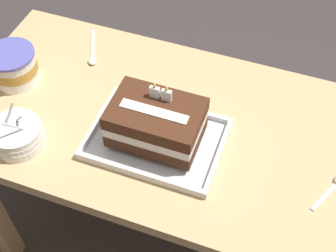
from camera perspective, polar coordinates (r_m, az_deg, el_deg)
ground_plane at (r=1.83m, az=0.93°, el=-14.01°), size 8.00×8.00×0.00m
dining_table at (r=1.32m, az=1.26°, el=-2.99°), size 1.23×0.60×0.71m
foil_tray at (r=1.19m, az=-1.39°, el=-1.69°), size 0.34×0.24×0.02m
birthday_cake at (r=1.14m, az=-1.45°, el=0.46°), size 0.22×0.15×0.15m
bowl_stack at (r=1.23m, az=-17.95°, el=-1.06°), size 0.13×0.13×0.12m
ice_cream_tub at (r=1.38m, az=-18.34°, el=6.95°), size 0.13×0.13×0.10m
serving_spoon_near_tray at (r=1.19m, az=19.82°, el=-6.66°), size 0.07×0.12×0.01m
serving_spoon_by_bowls at (r=1.42m, az=-9.22°, el=8.42°), size 0.08×0.15×0.01m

